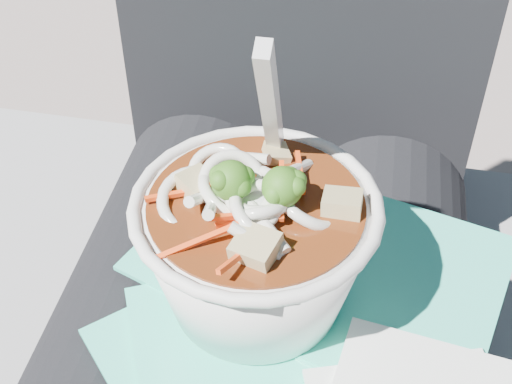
% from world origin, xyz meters
% --- Properties ---
extents(lap, '(0.36, 0.48, 0.16)m').
position_xyz_m(lap, '(0.00, 0.00, 0.51)').
color(lap, black).
rests_on(lap, stone_ledge).
extents(person_body, '(0.34, 0.94, 0.98)m').
position_xyz_m(person_body, '(-0.00, 0.09, 0.54)').
color(person_body, black).
rests_on(person_body, ground).
extents(plastic_bag, '(0.32, 0.32, 0.01)m').
position_xyz_m(plastic_bag, '(0.03, 0.00, 0.60)').
color(plastic_bag, '#32D3B1').
rests_on(plastic_bag, lap).
extents(udon_bowl, '(0.18, 0.18, 0.21)m').
position_xyz_m(udon_bowl, '(0.00, 0.00, 0.66)').
color(udon_bowl, white).
rests_on(udon_bowl, plastic_bag).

